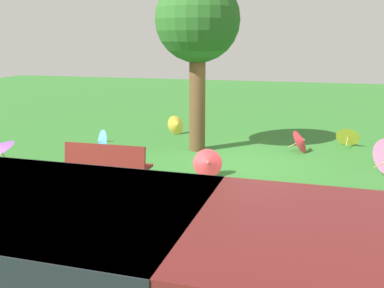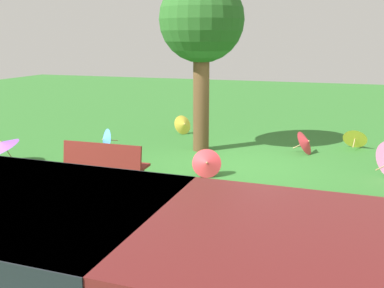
# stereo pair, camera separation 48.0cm
# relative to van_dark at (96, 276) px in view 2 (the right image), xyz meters

# --- Properties ---
(ground) EXTENTS (40.00, 40.00, 0.00)m
(ground) POSITION_rel_van_dark_xyz_m (0.46, -6.68, -0.91)
(ground) COLOR #2D6B28
(van_dark) EXTENTS (4.63, 2.19, 1.53)m
(van_dark) POSITION_rel_van_dark_xyz_m (0.00, 0.00, 0.00)
(van_dark) COLOR #591919
(van_dark) RESTS_ON ground
(park_bench) EXTENTS (1.61, 0.50, 0.90)m
(park_bench) POSITION_rel_van_dark_xyz_m (2.34, -4.32, -0.45)
(park_bench) COLOR maroon
(park_bench) RESTS_ON ground
(shade_tree) EXTENTS (2.06, 2.06, 4.26)m
(shade_tree) POSITION_rel_van_dark_xyz_m (1.48, -7.67, 2.23)
(shade_tree) COLOR brown
(shade_tree) RESTS_ON ground
(parasol_yellow_0) EXTENTS (0.66, 0.58, 0.57)m
(parasol_yellow_0) POSITION_rel_van_dark_xyz_m (-2.26, -9.12, -0.62)
(parasol_yellow_0) COLOR tan
(parasol_yellow_0) RESTS_ON ground
(parasol_purple_0) EXTENTS (0.99, 0.99, 0.67)m
(parasol_purple_0) POSITION_rel_van_dark_xyz_m (5.36, -5.05, -0.46)
(parasol_purple_0) COLOR tan
(parasol_purple_0) RESTS_ON ground
(parasol_red_1) EXTENTS (0.61, 0.70, 0.60)m
(parasol_red_1) POSITION_rel_van_dark_xyz_m (-1.10, -8.13, -0.61)
(parasol_red_1) COLOR tan
(parasol_red_1) RESTS_ON ground
(parasol_yellow_1) EXTENTS (0.59, 0.66, 0.58)m
(parasol_yellow_1) POSITION_rel_van_dark_xyz_m (2.55, -9.36, -0.62)
(parasol_yellow_1) COLOR tan
(parasol_yellow_1) RESTS_ON ground
(parasol_red_2) EXTENTS (0.68, 0.68, 0.60)m
(parasol_red_2) POSITION_rel_van_dark_xyz_m (0.70, -5.56, -0.61)
(parasol_red_2) COLOR tan
(parasol_red_2) RESTS_ON ground
(parasol_blue_2) EXTENTS (0.56, 0.54, 0.57)m
(parasol_blue_2) POSITION_rel_van_dark_xyz_m (3.79, -6.85, -0.62)
(parasol_blue_2) COLOR tan
(parasol_blue_2) RESTS_ON ground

